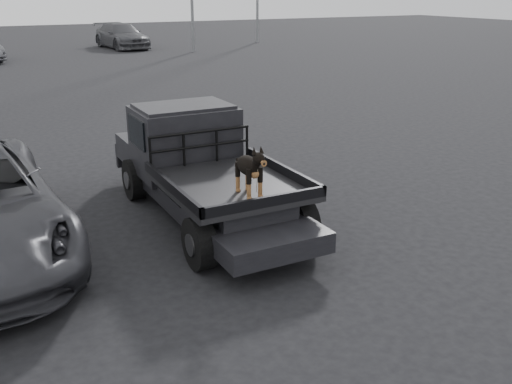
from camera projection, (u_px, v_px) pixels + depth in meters
ground at (199, 256)px, 8.42m from camera, size 120.00×120.00×0.00m
flatbed_ute at (206, 192)px, 9.70m from camera, size 2.00×5.40×0.92m
ute_cab at (184, 129)px, 10.19m from camera, size 1.72×1.30×0.88m
headache_rack at (201, 148)px, 9.62m from camera, size 1.80×0.08×0.55m
dog at (249, 170)px, 8.13m from camera, size 0.32×0.60×0.74m
distant_car_b at (122, 36)px, 37.37m from camera, size 2.79×5.66×1.58m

